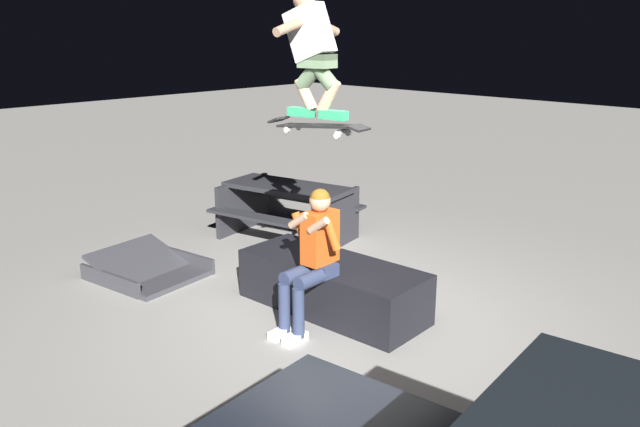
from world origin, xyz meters
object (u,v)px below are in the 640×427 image
at_px(skater_airborne, 312,47).
at_px(kicker_ramp, 149,271).
at_px(skateboard, 317,126).
at_px(person_sitting_on_ledge, 312,253).
at_px(picnic_table_back, 287,203).
at_px(ledge_box_main, 332,286).

height_order(skater_airborne, kicker_ramp, skater_airborne).
distance_m(skater_airborne, kicker_ramp, 3.37).
bearing_deg(skateboard, person_sitting_on_ledge, 117.26).
distance_m(person_sitting_on_ledge, skater_airborne, 1.86).
bearing_deg(person_sitting_on_ledge, kicker_ramp, 9.13).
xyz_separation_m(kicker_ramp, picnic_table_back, (-0.14, -2.08, 0.44)).
bearing_deg(ledge_box_main, picnic_table_back, -32.67).
height_order(ledge_box_main, person_sitting_on_ledge, person_sitting_on_ledge).
xyz_separation_m(person_sitting_on_ledge, picnic_table_back, (2.14, -1.72, -0.26)).
bearing_deg(skater_airborne, ledge_box_main, -87.83).
height_order(ledge_box_main, skateboard, skateboard).
bearing_deg(skateboard, kicker_ramp, 13.10).
relative_size(ledge_box_main, picnic_table_back, 1.02).
height_order(ledge_box_main, skater_airborne, skater_airborne).
distance_m(ledge_box_main, skater_airborne, 2.36).
bearing_deg(picnic_table_back, skateboard, 142.81).
xyz_separation_m(ledge_box_main, skateboard, (-0.07, 0.29, 1.66)).
bearing_deg(ledge_box_main, skateboard, 103.23).
height_order(skateboard, kicker_ramp, skateboard).
height_order(person_sitting_on_ledge, picnic_table_back, person_sitting_on_ledge).
distance_m(person_sitting_on_ledge, kicker_ramp, 2.42).
relative_size(person_sitting_on_ledge, skateboard, 1.30).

